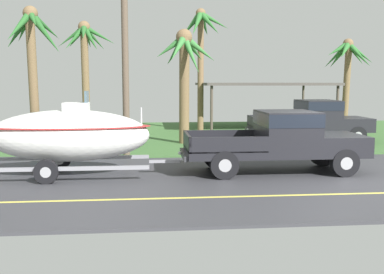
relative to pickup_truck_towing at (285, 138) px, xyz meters
The scene contains 12 objects.
ground 7.49m from the pickup_truck_towing, 80.95° to the left, with size 36.00×22.00×0.11m.
pickup_truck_towing is the anchor object (origin of this frame).
boat_on_trailer 6.36m from the pickup_truck_towing, behind, with size 5.77×2.16×2.44m.
parked_pickup_background 7.29m from the pickup_truck_towing, 62.08° to the left, with size 5.43×2.06×1.90m.
parked_sedan_near 10.26m from the pickup_truck_towing, 137.81° to the left, with size 4.78×1.87×1.38m.
carport_awning 12.63m from the pickup_truck_towing, 78.82° to the left, with size 7.08×5.77×2.66m.
palm_tree_near_left 7.23m from the pickup_truck_towing, 111.54° to the left, with size 2.74×3.70×4.92m.
palm_tree_near_right 12.22m from the pickup_truck_towing, 95.92° to the left, with size 2.77×3.49×6.59m.
palm_tree_mid 15.34m from the pickup_truck_towing, 59.42° to the left, with size 3.22×3.19×5.23m.
palm_tree_far_left 16.24m from the pickup_truck_towing, 118.74° to the left, with size 3.44×3.86×6.16m.
palm_tree_far_right 12.87m from the pickup_truck_towing, 138.11° to the left, with size 2.67×3.61×6.09m.
utility_pole 6.53m from the pickup_truck_towing, 144.46° to the left, with size 0.24×1.80×7.05m.
Camera 1 is at (-5.28, -12.26, 2.69)m, focal length 43.04 mm.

